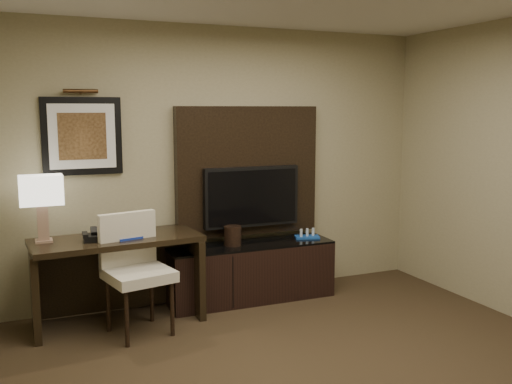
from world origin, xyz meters
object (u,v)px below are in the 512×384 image
desk_chair (139,274)px  table_lamp (42,212)px  tv (251,197)px  desk (118,280)px  ice_bucket (233,236)px  desk_phone (95,235)px  credenza (251,272)px  minibar_tray (307,234)px

desk_chair → table_lamp: bearing=138.3°
tv → desk_chair: tv is taller
desk → tv: size_ratio=1.45×
desk_chair → ice_bucket: 1.12m
table_lamp → desk_phone: table_lamp is taller
tv → desk_phone: bearing=-169.7°
credenza → tv: bearing=64.7°
minibar_tray → desk: bearing=-176.8°
ice_bucket → table_lamp: bearing=-178.7°
desk_chair → ice_bucket: bearing=11.8°
credenza → table_lamp: (-1.92, -0.03, 0.75)m
minibar_tray → ice_bucket: bearing=180.0°
desk_chair → desk_phone: 0.52m
ice_bucket → minibar_tray: 0.83m
tv → ice_bucket: (-0.25, -0.13, -0.35)m
desk → table_lamp: table_lamp is taller
desk_phone → desk: bearing=17.2°
ice_bucket → minibar_tray: (0.82, -0.00, -0.05)m
table_lamp → desk_phone: 0.47m
credenza → minibar_tray: bearing=1.4°
table_lamp → minibar_tray: size_ratio=2.10×
desk_phone → tv: bearing=13.7°
desk → desk_phone: size_ratio=7.60×
desk_chair → desk: bearing=97.4°
minibar_tray → tv: bearing=167.1°
credenza → table_lamp: table_lamp is taller
table_lamp → desk_phone: (0.41, -0.12, -0.21)m
credenza → minibar_tray: 0.72m
tv → desk_chair: bearing=-155.5°
desk_chair → ice_bucket: size_ratio=5.49×
tv → desk_chair: 1.48m
desk_chair → desk_phone: (-0.31, 0.29, 0.30)m
desk_phone → ice_bucket: bearing=10.1°
desk_phone → ice_bucket: (1.32, 0.16, -0.16)m
credenza → desk_chair: bearing=-159.4°
desk_chair → minibar_tray: 1.89m
desk_phone → ice_bucket: 1.34m
desk → credenza: (1.32, 0.10, -0.10)m
desk → table_lamp: bearing=169.1°
desk_phone → minibar_tray: 2.16m
desk → table_lamp: 0.88m
credenza → table_lamp: 2.06m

